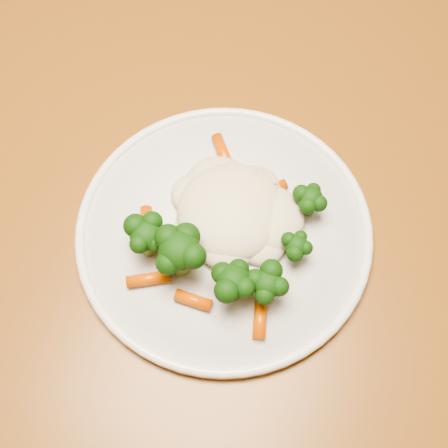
{
  "coord_description": "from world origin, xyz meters",
  "views": [
    {
      "loc": [
        0.07,
        -0.13,
        1.27
      ],
      "look_at": [
        -0.05,
        0.09,
        0.77
      ],
      "focal_mm": 45.0,
      "sensor_mm": 36.0,
      "label": 1
    }
  ],
  "objects": [
    {
      "name": "dining_table",
      "position": [
        0.02,
        0.16,
        0.66
      ],
      "size": [
        1.43,
        1.11,
        0.75
      ],
      "rotation": [
        0.0,
        0.0,
        0.22
      ],
      "color": "brown",
      "rests_on": "ground"
    },
    {
      "name": "plate",
      "position": [
        -0.05,
        0.09,
        0.76
      ],
      "size": [
        0.3,
        0.3,
        0.01
      ],
      "primitive_type": "cylinder",
      "color": "white",
      "rests_on": "dining_table"
    },
    {
      "name": "meal",
      "position": [
        -0.05,
        0.08,
        0.78
      ],
      "size": [
        0.17,
        0.2,
        0.06
      ],
      "color": "beige",
      "rests_on": "plate"
    }
  ]
}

